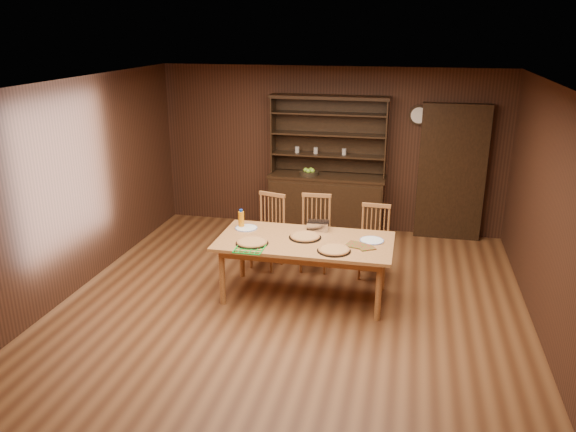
% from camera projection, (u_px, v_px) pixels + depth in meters
% --- Properties ---
extents(floor, '(6.00, 6.00, 0.00)m').
position_uv_depth(floor, '(290.00, 310.00, 6.64)').
color(floor, brown).
rests_on(floor, ground).
extents(room_shell, '(6.00, 6.00, 6.00)m').
position_uv_depth(room_shell, '(290.00, 181.00, 6.13)').
color(room_shell, beige).
rests_on(room_shell, floor).
extents(china_hutch, '(1.84, 0.52, 2.17)m').
position_uv_depth(china_hutch, '(327.00, 196.00, 8.99)').
color(china_hutch, black).
rests_on(china_hutch, floor).
extents(doorway, '(1.00, 0.18, 2.10)m').
position_uv_depth(doorway, '(451.00, 173.00, 8.59)').
color(doorway, black).
rests_on(doorway, floor).
extents(wall_clock, '(0.30, 0.05, 0.30)m').
position_uv_depth(wall_clock, '(419.00, 115.00, 8.48)').
color(wall_clock, black).
rests_on(wall_clock, room_shell).
extents(dining_table, '(2.10, 1.05, 0.75)m').
position_uv_depth(dining_table, '(305.00, 245.00, 6.75)').
color(dining_table, '#C87C45').
rests_on(dining_table, floor).
extents(chair_left, '(0.51, 0.50, 1.03)m').
position_uv_depth(chair_left, '(269.00, 228.00, 7.72)').
color(chair_left, '#AB663A').
rests_on(chair_left, floor).
extents(chair_center, '(0.44, 0.42, 1.03)m').
position_uv_depth(chair_center, '(315.00, 230.00, 7.65)').
color(chair_center, '#AB663A').
rests_on(chair_center, floor).
extents(chair_right, '(0.42, 0.40, 0.97)m').
position_uv_depth(chair_right, '(374.00, 239.00, 7.41)').
color(chair_right, '#AB663A').
rests_on(chair_right, floor).
extents(pizza_left, '(0.39, 0.39, 0.04)m').
position_uv_depth(pizza_left, '(252.00, 242.00, 6.60)').
color(pizza_left, black).
rests_on(pizza_left, dining_table).
extents(pizza_right, '(0.39, 0.39, 0.04)m').
position_uv_depth(pizza_right, '(334.00, 250.00, 6.38)').
color(pizza_right, black).
rests_on(pizza_right, dining_table).
extents(pizza_center, '(0.39, 0.39, 0.04)m').
position_uv_depth(pizza_center, '(305.00, 236.00, 6.78)').
color(pizza_center, black).
rests_on(pizza_center, dining_table).
extents(cooling_rack, '(0.37, 0.37, 0.01)m').
position_uv_depth(cooling_rack, '(250.00, 248.00, 6.45)').
color(cooling_rack, green).
rests_on(cooling_rack, dining_table).
extents(plate_left, '(0.28, 0.28, 0.02)m').
position_uv_depth(plate_left, '(246.00, 228.00, 7.09)').
color(plate_left, white).
rests_on(plate_left, dining_table).
extents(plate_right, '(0.29, 0.29, 0.02)m').
position_uv_depth(plate_right, '(372.00, 240.00, 6.68)').
color(plate_right, white).
rests_on(plate_right, dining_table).
extents(foil_dish, '(0.28, 0.21, 0.11)m').
position_uv_depth(foil_dish, '(318.00, 225.00, 7.05)').
color(foil_dish, silver).
rests_on(foil_dish, dining_table).
extents(juice_bottle, '(0.07, 0.07, 0.24)m').
position_uv_depth(juice_bottle, '(241.00, 219.00, 7.11)').
color(juice_bottle, orange).
rests_on(juice_bottle, dining_table).
extents(pot_holder_a, '(0.25, 0.25, 0.01)m').
position_uv_depth(pot_holder_a, '(366.00, 247.00, 6.48)').
color(pot_holder_a, '#AB131D').
rests_on(pot_holder_a, dining_table).
extents(pot_holder_b, '(0.25, 0.25, 0.02)m').
position_uv_depth(pot_holder_b, '(355.00, 245.00, 6.55)').
color(pot_holder_b, '#AB131D').
rests_on(pot_holder_b, dining_table).
extents(fruit_bowl, '(0.31, 0.31, 0.12)m').
position_uv_depth(fruit_bowl, '(309.00, 173.00, 8.86)').
color(fruit_bowl, black).
rests_on(fruit_bowl, china_hutch).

